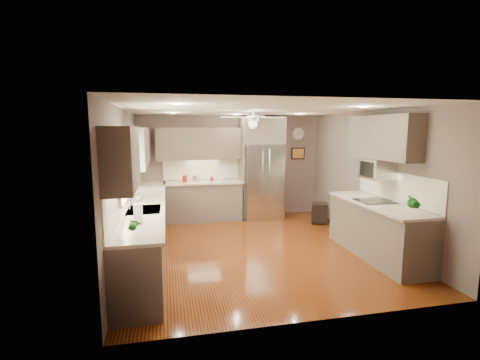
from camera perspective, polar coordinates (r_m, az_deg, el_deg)
name	(u,v)px	position (r m, az deg, el deg)	size (l,w,h in m)	color
floor	(256,248)	(6.51, 2.67, -11.12)	(5.00, 5.00, 0.00)	#481409
ceiling	(257,110)	(6.14, 2.83, 11.44)	(5.00, 5.00, 0.00)	white
wall_back	(231,166)	(8.62, -1.49, 2.24)	(4.50, 4.50, 0.00)	#68554F
wall_front	(315,214)	(3.88, 12.25, -5.52)	(4.50, 4.50, 0.00)	#68554F
wall_left	(125,185)	(6.04, -18.37, -0.82)	(5.00, 5.00, 0.00)	#68554F
wall_right	(370,177)	(7.11, 20.56, 0.40)	(5.00, 5.00, 0.00)	#68554F
canister_a	(185,179)	(8.21, -9.05, 0.21)	(0.10, 0.10, 0.16)	maroon
canister_b	(194,178)	(8.30, -7.51, 0.25)	(0.08, 0.08, 0.13)	silver
canister_c	(198,178)	(8.26, -6.86, 0.37)	(0.10, 0.10, 0.16)	#BDB78D
canister_d	(212,179)	(8.26, -4.67, 0.19)	(0.07, 0.07, 0.11)	maroon
soap_bottle	(138,197)	(6.19, -16.34, -2.63)	(0.08, 0.08, 0.17)	white
potted_plant_left	(134,225)	(4.19, -16.99, -7.10)	(0.15, 0.10, 0.28)	#18571B
potted_plant_right	(414,203)	(5.63, 26.59, -3.33)	(0.19, 0.16, 0.35)	#18571B
bowl	(221,180)	(8.29, -3.08, -0.02)	(0.19, 0.19, 0.05)	#BDB78D
left_run	(146,227)	(6.32, -15.22, -7.40)	(0.65, 4.70, 1.45)	brown
back_run	(204,200)	(8.35, -6.00, -3.33)	(1.85, 0.65, 1.45)	brown
uppers	(210,145)	(6.70, -4.95, 5.78)	(4.50, 4.70, 0.95)	brown
window	(122,171)	(5.50, -18.76, 1.46)	(0.05, 1.12, 0.92)	#BFF2B2
sink	(144,212)	(5.59, -15.50, -5.01)	(0.50, 0.70, 0.32)	silver
refrigerator	(262,170)	(8.46, 3.61, 1.68)	(1.06, 0.75, 2.45)	silver
right_run	(377,229)	(6.43, 21.63, -7.42)	(0.70, 2.20, 1.45)	brown
microwave	(377,169)	(6.51, 21.59, 1.69)	(0.43, 0.55, 0.34)	silver
ceiling_fan	(253,120)	(6.43, 2.13, 9.81)	(1.18, 1.18, 0.32)	white
recessed_lights	(249,111)	(6.52, 1.57, 11.21)	(2.84, 3.14, 0.01)	white
wall_clock	(298,134)	(9.05, 9.57, 7.49)	(0.30, 0.03, 0.30)	white
framed_print	(298,153)	(9.06, 9.50, 4.32)	(0.36, 0.03, 0.30)	black
stool	(319,213)	(8.30, 12.91, -5.30)	(0.47, 0.47, 0.45)	black
paper_towel	(138,214)	(4.70, -16.36, -5.37)	(0.12, 0.12, 0.29)	white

